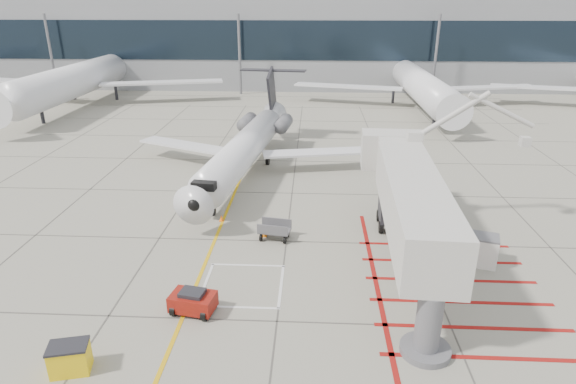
# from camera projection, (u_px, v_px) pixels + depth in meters

# --- Properties ---
(ground_plane) EXTENTS (260.00, 260.00, 0.00)m
(ground_plane) POSITION_uv_depth(u_px,v_px,m) (282.00, 276.00, 26.08)
(ground_plane) COLOR gray
(ground_plane) RESTS_ON ground
(regional_jet) EXTENTS (25.67, 30.75, 7.40)m
(regional_jet) POSITION_uv_depth(u_px,v_px,m) (237.00, 139.00, 38.08)
(regional_jet) COLOR white
(regional_jet) RESTS_ON ground_plane
(jet_bridge) EXTENTS (9.63, 18.89, 7.40)m
(jet_bridge) POSITION_uv_depth(u_px,v_px,m) (412.00, 212.00, 24.88)
(jet_bridge) COLOR beige
(jet_bridge) RESTS_ON ground_plane
(pushback_tug) EXTENTS (2.29, 1.67, 1.21)m
(pushback_tug) POSITION_uv_depth(u_px,v_px,m) (193.00, 301.00, 22.86)
(pushback_tug) COLOR maroon
(pushback_tug) RESTS_ON ground_plane
(spill_bin) EXTENTS (1.67, 1.31, 1.28)m
(spill_bin) POSITION_uv_depth(u_px,v_px,m) (70.00, 358.00, 19.15)
(spill_bin) COLOR yellow
(spill_bin) RESTS_ON ground_plane
(baggage_cart) EXTENTS (2.10, 1.53, 1.21)m
(baggage_cart) POSITION_uv_depth(u_px,v_px,m) (275.00, 230.00, 29.90)
(baggage_cart) COLOR #515155
(baggage_cart) RESTS_ON ground_plane
(ground_power_unit) EXTENTS (2.49, 1.88, 1.75)m
(ground_power_unit) POSITION_uv_depth(u_px,v_px,m) (476.00, 249.00, 27.05)
(ground_power_unit) COLOR silver
(ground_power_unit) RESTS_ON ground_plane
(cone_nose) EXTENTS (0.31, 0.31, 0.43)m
(cone_nose) POSITION_uv_depth(u_px,v_px,m) (221.00, 218.00, 32.47)
(cone_nose) COLOR #FF640D
(cone_nose) RESTS_ON ground_plane
(cone_side) EXTENTS (0.39, 0.39, 0.54)m
(cone_side) POSITION_uv_depth(u_px,v_px,m) (264.00, 232.00, 30.37)
(cone_side) COLOR orange
(cone_side) RESTS_ON ground_plane
(terminal_building) EXTENTS (180.00, 28.00, 14.00)m
(terminal_building) POSITION_uv_depth(u_px,v_px,m) (361.00, 41.00, 87.90)
(terminal_building) COLOR gray
(terminal_building) RESTS_ON ground_plane
(terminal_glass_band) EXTENTS (180.00, 0.10, 6.00)m
(terminal_glass_band) POSITION_uv_depth(u_px,v_px,m) (369.00, 41.00, 74.50)
(terminal_glass_band) COLOR black
(terminal_glass_band) RESTS_ON ground_plane
(bg_aircraft_b) EXTENTS (38.66, 42.95, 12.89)m
(bg_aircraft_b) POSITION_uv_depth(u_px,v_px,m) (83.00, 57.00, 67.83)
(bg_aircraft_b) COLOR silver
(bg_aircraft_b) RESTS_ON ground_plane
(bg_aircraft_c) EXTENTS (34.29, 38.11, 11.43)m
(bg_aircraft_c) POSITION_uv_depth(u_px,v_px,m) (419.00, 64.00, 65.84)
(bg_aircraft_c) COLOR silver
(bg_aircraft_c) RESTS_ON ground_plane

